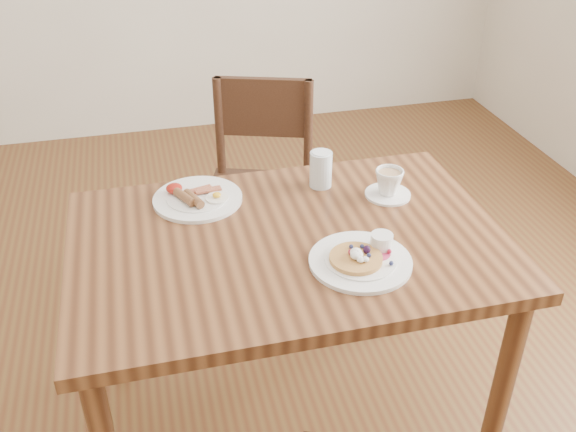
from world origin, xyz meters
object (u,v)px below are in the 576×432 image
Objects in this scene: chair_far at (261,183)px; teacup_saucer at (389,184)px; dining_table at (288,266)px; pancake_plate at (362,258)px; breakfast_plate at (196,198)px; water_glass at (321,169)px.

teacup_saucer is at bearing 132.24° from chair_far.
chair_far is at bearing 84.06° from dining_table.
pancake_plate is 1.93× the size of teacup_saucer.
breakfast_plate is at bearing 132.29° from pancake_plate.
water_glass is at bearing 0.13° from breakfast_plate.
chair_far is at bearing 94.82° from pancake_plate.
chair_far reaches higher than pancake_plate.
pancake_plate is (0.16, -0.16, 0.11)m from dining_table.
water_glass is (0.39, 0.00, 0.05)m from breakfast_plate.
teacup_saucer reaches higher than breakfast_plate.
pancake_plate is at bearing -91.46° from water_glass.
breakfast_plate is (-0.38, 0.42, -0.00)m from pancake_plate.
chair_far is 3.26× the size of pancake_plate.
dining_table is at bearing 102.69° from chair_far.
breakfast_plate is at bearing 78.17° from chair_far.
water_glass reaches higher than pancake_plate.
teacup_saucer is (0.35, 0.15, 0.14)m from dining_table.
pancake_plate is 0.42m from water_glass.
dining_table is at bearing -49.41° from breakfast_plate.
teacup_saucer is (0.58, -0.11, 0.03)m from breakfast_plate.
water_glass reaches higher than breakfast_plate.
breakfast_plate is at bearing 169.24° from teacup_saucer.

